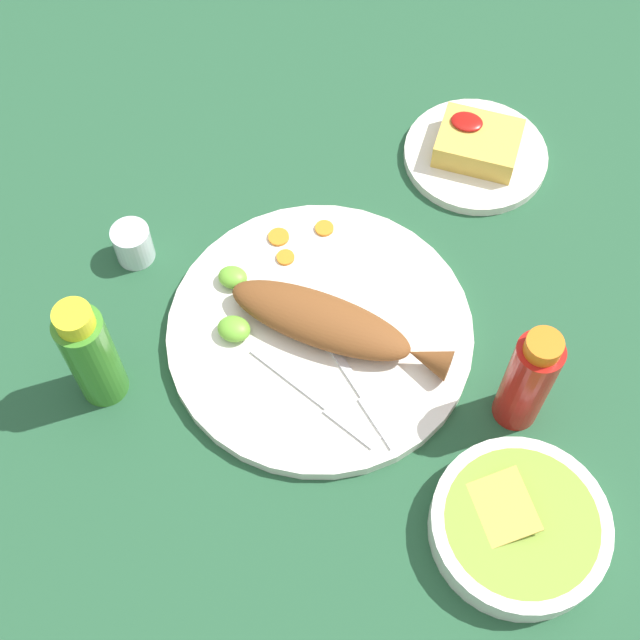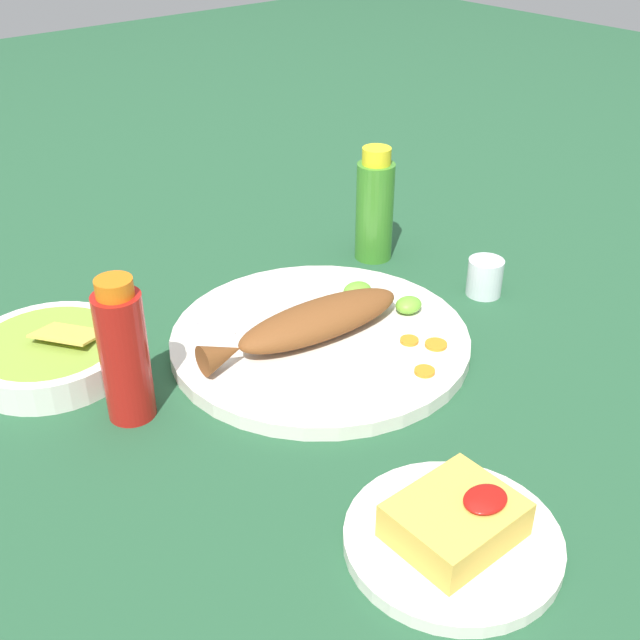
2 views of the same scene
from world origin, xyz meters
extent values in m
plane|color=#235133|center=(0.00, 0.00, 0.00)|extent=(4.00, 4.00, 0.00)
cylinder|color=white|center=(0.00, 0.00, 0.01)|extent=(0.37, 0.37, 0.02)
ellipsoid|color=brown|center=(0.00, 0.00, 0.04)|extent=(0.23, 0.09, 0.04)
cone|color=brown|center=(-0.13, 0.01, 0.04)|extent=(0.05, 0.04, 0.04)
cube|color=silver|center=(-0.03, 0.03, 0.02)|extent=(0.09, 0.09, 0.00)
cube|color=silver|center=(-0.10, 0.09, 0.02)|extent=(0.06, 0.06, 0.00)
cube|color=silver|center=(0.01, 0.07, 0.02)|extent=(0.11, 0.05, 0.00)
cube|color=silver|center=(-0.07, 0.11, 0.02)|extent=(0.07, 0.04, 0.00)
cylinder|color=orange|center=(0.09, -0.11, 0.02)|extent=(0.03, 0.03, 0.00)
cylinder|color=orange|center=(0.04, -0.14, 0.02)|extent=(0.02, 0.02, 0.00)
cylinder|color=orange|center=(0.07, -0.08, 0.02)|extent=(0.02, 0.02, 0.00)
ellipsoid|color=#6BB233|center=(0.12, -0.03, 0.03)|extent=(0.04, 0.03, 0.02)
ellipsoid|color=#6BB233|center=(0.10, 0.04, 0.03)|extent=(0.04, 0.03, 0.02)
cylinder|color=#B21914|center=(-0.24, 0.03, 0.07)|extent=(0.05, 0.05, 0.15)
cylinder|color=orange|center=(-0.24, 0.03, 0.16)|extent=(0.04, 0.04, 0.02)
cylinder|color=#3D8428|center=(0.22, 0.14, 0.07)|extent=(0.05, 0.05, 0.15)
cylinder|color=yellow|center=(0.22, 0.14, 0.16)|extent=(0.04, 0.04, 0.02)
cylinder|color=silver|center=(0.26, -0.04, 0.03)|extent=(0.05, 0.05, 0.05)
cylinder|color=white|center=(0.26, -0.04, 0.01)|extent=(0.04, 0.04, 0.02)
cylinder|color=white|center=(-0.12, -0.33, 0.01)|extent=(0.19, 0.19, 0.01)
cube|color=gold|center=(-0.12, -0.33, 0.03)|extent=(0.11, 0.09, 0.04)
ellipsoid|color=#AD140F|center=(-0.10, -0.34, 0.05)|extent=(0.04, 0.03, 0.01)
cylinder|color=white|center=(-0.27, 0.17, 0.02)|extent=(0.19, 0.19, 0.04)
cylinder|color=olive|center=(-0.27, 0.17, 0.03)|extent=(0.16, 0.16, 0.01)
cube|color=gold|center=(-0.24, 0.17, 0.04)|extent=(0.11, 0.11, 0.02)
camera|label=1|loc=(-0.16, 0.50, 0.95)|focal=50.00mm
camera|label=2|loc=(-0.53, -0.64, 0.54)|focal=45.00mm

